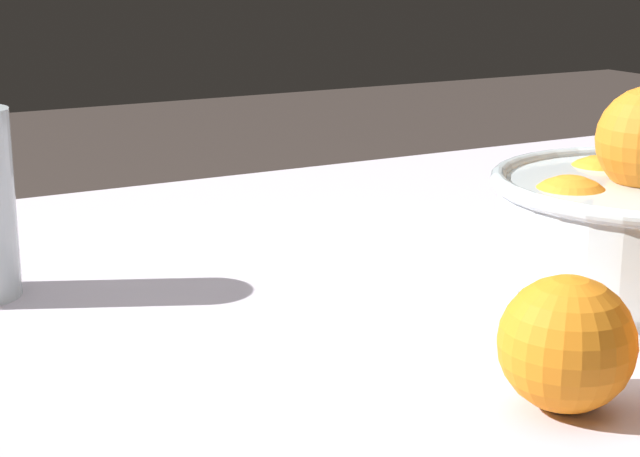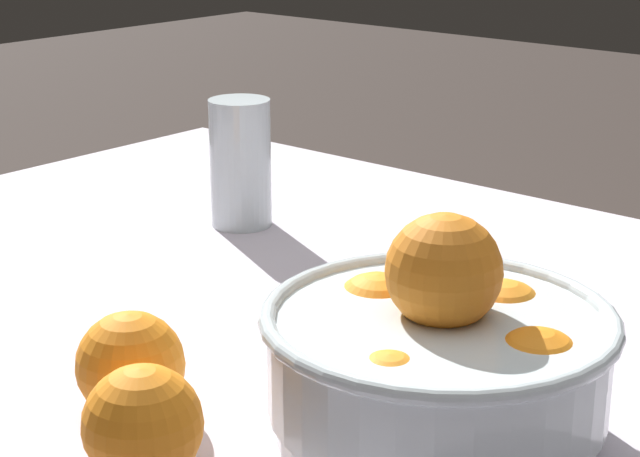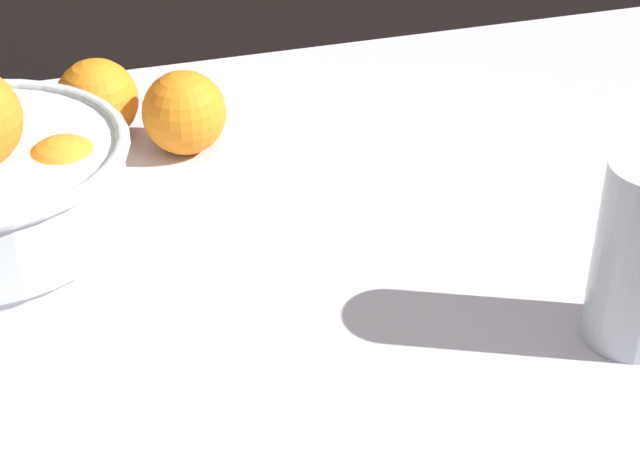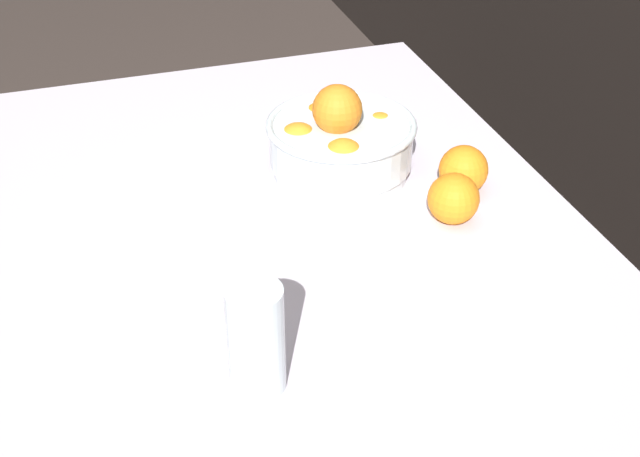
{
  "view_description": "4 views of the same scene",
  "coord_description": "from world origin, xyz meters",
  "px_view_note": "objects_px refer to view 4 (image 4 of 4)",
  "views": [
    {
      "loc": [
        0.41,
        0.67,
        1.0
      ],
      "look_at": [
        0.03,
        -0.02,
        0.79
      ],
      "focal_mm": 60.0,
      "sensor_mm": 36.0,
      "label": 1
    },
    {
      "loc": [
        -0.54,
        0.68,
        1.12
      ],
      "look_at": [
        0.06,
        -0.02,
        0.81
      ],
      "focal_mm": 60.0,
      "sensor_mm": 36.0,
      "label": 2
    },
    {
      "loc": [
        -0.12,
        -0.65,
        1.23
      ],
      "look_at": [
        0.07,
        -0.03,
        0.81
      ],
      "focal_mm": 60.0,
      "sensor_mm": 36.0,
      "label": 3
    },
    {
      "loc": [
        1.03,
        -0.3,
        1.5
      ],
      "look_at": [
        0.06,
        0.01,
        0.81
      ],
      "focal_mm": 50.0,
      "sensor_mm": 36.0,
      "label": 4
    }
  ],
  "objects_px": {
    "juice_glass": "(256,343)",
    "orange_loose_near_bowl": "(463,170)",
    "fruit_bowl": "(339,143)",
    "orange_loose_front": "(454,199)"
  },
  "relations": [
    {
      "from": "juice_glass",
      "to": "orange_loose_near_bowl",
      "type": "height_order",
      "value": "juice_glass"
    },
    {
      "from": "orange_loose_near_bowl",
      "to": "juice_glass",
      "type": "bearing_deg",
      "value": -52.27
    },
    {
      "from": "orange_loose_near_bowl",
      "to": "orange_loose_front",
      "type": "xyz_separation_m",
      "value": [
        0.07,
        -0.05,
        0.0
      ]
    },
    {
      "from": "fruit_bowl",
      "to": "orange_loose_near_bowl",
      "type": "height_order",
      "value": "fruit_bowl"
    },
    {
      "from": "juice_glass",
      "to": "orange_loose_front",
      "type": "xyz_separation_m",
      "value": [
        -0.25,
        0.37,
        -0.03
      ]
    },
    {
      "from": "juice_glass",
      "to": "orange_loose_near_bowl",
      "type": "distance_m",
      "value": 0.53
    },
    {
      "from": "orange_loose_near_bowl",
      "to": "orange_loose_front",
      "type": "relative_size",
      "value": 1.0
    },
    {
      "from": "juice_glass",
      "to": "orange_loose_near_bowl",
      "type": "relative_size",
      "value": 1.81
    },
    {
      "from": "fruit_bowl",
      "to": "orange_loose_near_bowl",
      "type": "bearing_deg",
      "value": 56.54
    },
    {
      "from": "fruit_bowl",
      "to": "orange_loose_near_bowl",
      "type": "distance_m",
      "value": 0.2
    }
  ]
}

